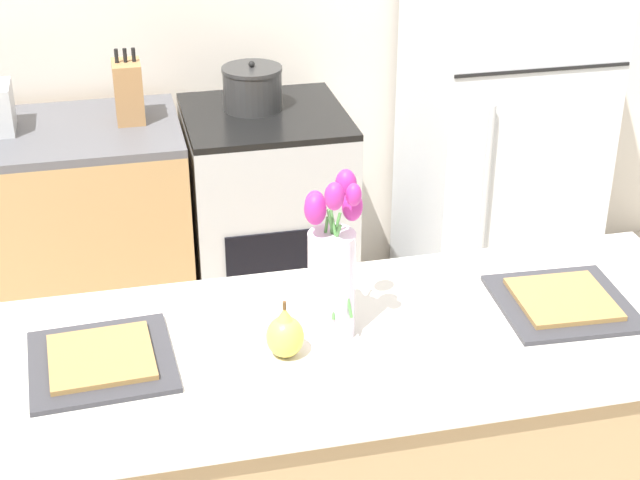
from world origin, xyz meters
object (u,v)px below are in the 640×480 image
at_px(stove_range, 268,220).
at_px(plate_setting_right, 563,302).
at_px(plate_setting_left, 101,360).
at_px(cooking_pot, 252,88).
at_px(refrigerator, 503,97).
at_px(pear_figurine, 285,334).
at_px(knife_block, 128,91).
at_px(flower_vase, 332,266).

bearing_deg(stove_range, plate_setting_right, -74.43).
bearing_deg(plate_setting_left, cooking_pot, 69.71).
height_order(plate_setting_left, plate_setting_right, same).
bearing_deg(refrigerator, pear_figurine, -126.05).
xyz_separation_m(pear_figurine, knife_block, (-0.24, 1.67, 0.01)).
bearing_deg(plate_setting_right, pear_figurine, -175.28).
height_order(pear_figurine, plate_setting_right, pear_figurine).
xyz_separation_m(stove_range, cooking_pot, (-0.03, 0.06, 0.53)).
bearing_deg(stove_range, knife_block, 176.29).
height_order(plate_setting_left, cooking_pot, cooking_pot).
xyz_separation_m(stove_range, refrigerator, (0.95, 0.00, 0.43)).
bearing_deg(plate_setting_left, pear_figurine, -8.16).
bearing_deg(flower_vase, plate_setting_left, -179.15).
distance_m(pear_figurine, cooking_pot, 1.71).
relative_size(pear_figurine, plate_setting_left, 0.42).
distance_m(plate_setting_left, cooking_pot, 1.75).
distance_m(refrigerator, pear_figurine, 2.04).
distance_m(plate_setting_left, plate_setting_right, 1.08).
height_order(refrigerator, knife_block, refrigerator).
bearing_deg(stove_range, cooking_pot, 121.62).
relative_size(stove_range, plate_setting_left, 2.76).
xyz_separation_m(refrigerator, pear_figurine, (-1.20, -1.64, 0.11)).
relative_size(plate_setting_right, cooking_pot, 1.43).
bearing_deg(stove_range, pear_figurine, -98.52).
distance_m(plate_setting_right, knife_block, 1.87).
height_order(plate_setting_right, knife_block, knife_block).
height_order(flower_vase, pear_figurine, flower_vase).
bearing_deg(refrigerator, plate_setting_left, -135.10).
xyz_separation_m(flower_vase, knife_block, (-0.36, 1.61, -0.11)).
xyz_separation_m(flower_vase, plate_setting_right, (0.57, -0.01, -0.16)).
distance_m(stove_range, pear_figurine, 1.75).
xyz_separation_m(stove_range, pear_figurine, (-0.25, -1.64, 0.54)).
relative_size(flower_vase, plate_setting_left, 1.24).
xyz_separation_m(refrigerator, knife_block, (-1.44, 0.03, 0.12)).
bearing_deg(cooking_pot, flower_vase, -93.20).
height_order(stove_range, plate_setting_right, plate_setting_right).
bearing_deg(plate_setting_left, refrigerator, 44.90).
height_order(flower_vase, cooking_pot, flower_vase).
distance_m(refrigerator, plate_setting_left, 2.25).
relative_size(pear_figurine, cooking_pot, 0.61).
distance_m(stove_range, flower_vase, 1.72).
xyz_separation_m(stove_range, flower_vase, (-0.13, -1.58, 0.66)).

